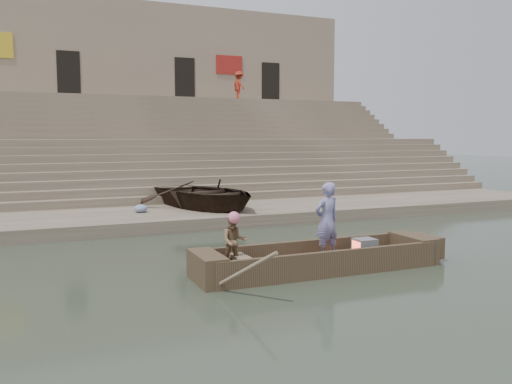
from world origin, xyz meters
TOP-DOWN VIEW (x-y plane):
  - ground at (0.00, 0.00)m, footprint 120.00×120.00m
  - lower_landing at (0.00, 8.00)m, footprint 32.00×4.00m
  - mid_landing at (0.00, 15.50)m, footprint 32.00×3.00m
  - upper_landing at (0.00, 22.50)m, footprint 32.00×3.00m
  - ghat_steps at (0.00, 17.19)m, footprint 32.00×11.00m
  - building_wall at (0.00, 26.50)m, footprint 32.00×5.07m
  - main_rowboat at (1.36, 0.37)m, footprint 5.00×1.30m
  - rowboat_trim at (1.56, 0.37)m, footprint 6.04×2.63m
  - standing_man at (1.63, 0.50)m, footprint 0.68×0.51m
  - rowing_man at (-0.55, 0.56)m, footprint 0.62×0.54m
  - television at (2.54, 0.37)m, footprint 0.46×0.42m
  - beached_rowboat at (1.35, 8.39)m, footprint 4.82×5.71m
  - pedestrian at (7.76, 21.60)m, footprint 0.77×1.18m
  - cloth_bundles at (0.27, 8.44)m, footprint 2.97×0.95m

SIDE VIEW (x-z plane):
  - ground at x=0.00m, z-range 0.00..0.00m
  - main_rowboat at x=1.36m, z-range 0.00..0.22m
  - lower_landing at x=0.00m, z-range 0.00..0.40m
  - rowboat_trim at x=1.56m, z-range -0.58..1.19m
  - television at x=2.54m, z-range 0.22..0.62m
  - cloth_bundles at x=0.27m, z-range 0.40..0.66m
  - rowing_man at x=-0.55m, z-range 0.22..1.32m
  - beached_rowboat at x=1.35m, z-range 0.40..1.41m
  - standing_man at x=1.63m, z-range 0.22..1.93m
  - mid_landing at x=0.00m, z-range 0.00..2.80m
  - ghat_steps at x=0.00m, z-range -0.80..4.40m
  - upper_landing at x=0.00m, z-range 0.00..5.20m
  - building_wall at x=0.00m, z-range 0.00..11.20m
  - pedestrian at x=7.76m, z-range 5.20..6.92m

